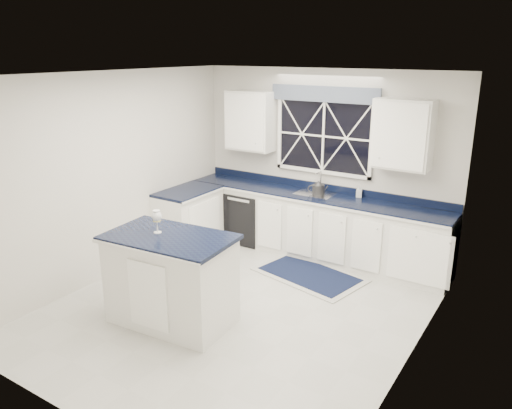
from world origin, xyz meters
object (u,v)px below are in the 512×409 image
Objects in this scene: dishwasher at (250,216)px; faucet at (320,181)px; kettle at (318,188)px; soap_bottle at (359,191)px; wine_glass at (157,217)px; island at (171,279)px.

faucet is at bearing 10.02° from dishwasher.
soap_bottle is (0.54, 0.20, -0.01)m from kettle.
dishwasher is 2.73m from wine_glass.
wine_glass is at bearing -102.84° from faucet.
kettle reaches higher than soap_bottle.
wine_glass reaches higher than island.
faucet is (1.10, 0.19, 0.69)m from dishwasher.
soap_bottle is at bearing -4.02° from kettle.
wine_glass is at bearing -79.60° from dishwasher.
dishwasher is at bearing 100.40° from wine_glass.
kettle is at bearing 0.86° from dishwasher.
faucet is at bearing 75.87° from island.
faucet is 1.10× the size of kettle.
soap_bottle is at bearing 66.13° from wine_glass.
island is 5.61× the size of wine_glass.
wine_glass reaches higher than dishwasher.
island is (-0.46, -2.76, -0.58)m from faucet.
island is at bearing -0.81° from wine_glass.
wine_glass is (0.47, -2.57, 0.80)m from dishwasher.
faucet is at bearing 77.16° from wine_glass.
faucet is 0.61m from soap_bottle.
wine_glass reaches higher than kettle.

